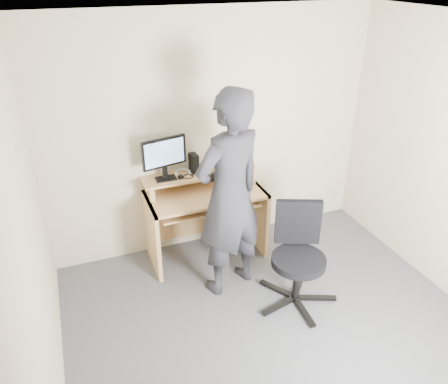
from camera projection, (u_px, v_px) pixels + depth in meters
ground at (286, 344)px, 3.66m from camera, size 3.50×3.50×0.00m
back_wall at (213, 135)px, 4.52m from camera, size 3.50×0.02×2.50m
ceiling at (314, 28)px, 2.49m from camera, size 3.50×3.50×0.02m
desk at (203, 207)px, 4.60m from camera, size 1.20×0.60×0.91m
monitor at (164, 155)px, 4.24m from camera, size 0.46×0.14×0.44m
external_drive at (194, 163)px, 4.47m from camera, size 0.08×0.13×0.20m
travel_mug at (216, 162)px, 4.49m from camera, size 0.10×0.10×0.20m
smartphone at (226, 170)px, 4.54m from camera, size 0.08×0.14×0.01m
charger at (181, 177)px, 4.37m from camera, size 0.05×0.05×0.03m
headphones at (183, 173)px, 4.47m from camera, size 0.18×0.18×0.06m
keyboard at (211, 204)px, 4.42m from camera, size 0.49×0.34×0.03m
mouse at (246, 189)px, 4.48m from camera, size 0.10×0.07×0.04m
office_chair at (298, 252)px, 3.95m from camera, size 0.74×0.73×0.94m
person at (229, 196)px, 3.89m from camera, size 0.83×0.68×1.97m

